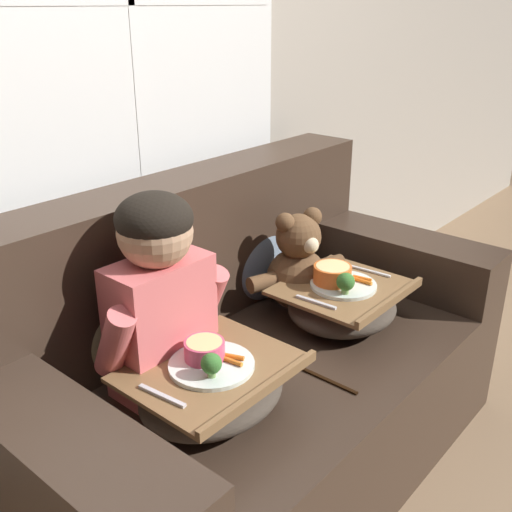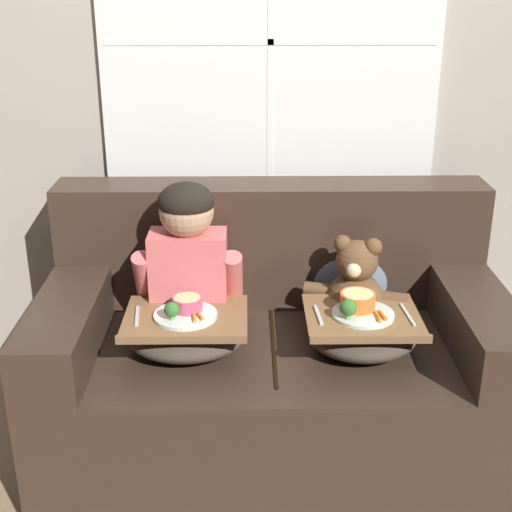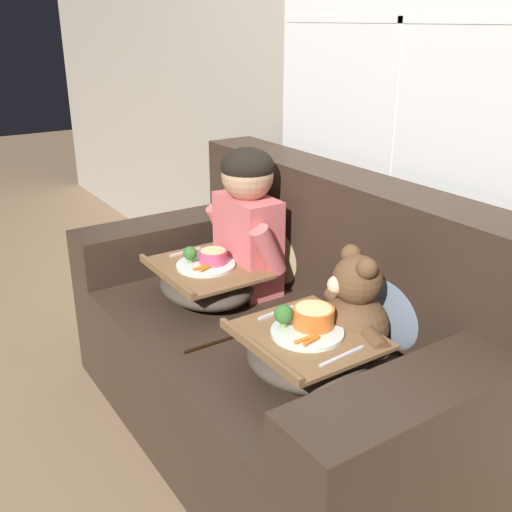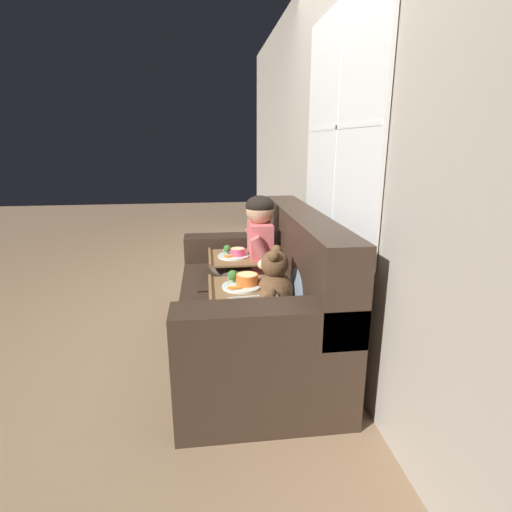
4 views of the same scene
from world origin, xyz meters
The scene contains 9 objects.
ground_plane centered at (0.00, 0.00, 0.00)m, with size 14.00×14.00×0.00m, color #8E7051.
wall_back_with_window centered at (0.00, 0.57, 1.31)m, with size 8.00×0.08×2.60m.
couch centered at (0.00, 0.07, 0.35)m, with size 1.69×0.91×0.95m.
throw_pillow_behind_child centered at (-0.31, 0.27, 0.63)m, with size 0.36×0.17×0.37m.
throw_pillow_behind_teddy centered at (0.31, 0.27, 0.63)m, with size 0.36×0.17×0.37m.
child_figure centered at (-0.31, 0.10, 0.77)m, with size 0.40×0.20×0.57m.
teddy_bear centered at (0.31, 0.10, 0.61)m, with size 0.39×0.29×0.36m.
lap_tray_child centered at (-0.31, -0.09, 0.53)m, with size 0.43×0.36×0.22m.
lap_tray_teddy centered at (0.31, -0.09, 0.54)m, with size 0.41×0.37×0.22m.
Camera 1 is at (-1.24, -1.03, 1.47)m, focal length 42.00 mm.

